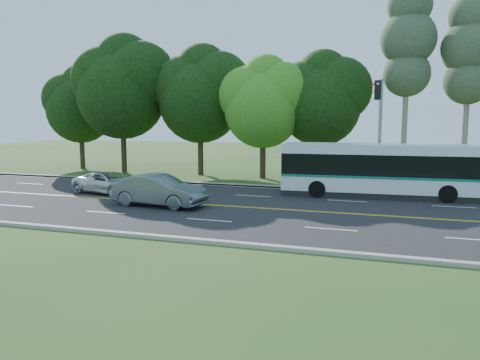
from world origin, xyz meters
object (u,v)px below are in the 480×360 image
(transit_bus, at_px, (384,171))
(sedan, at_px, (158,190))
(suv, at_px, (109,183))
(traffic_signal, at_px, (379,117))

(transit_bus, relative_size, sedan, 2.36)
(transit_bus, bearing_deg, suv, -169.99)
(transit_bus, height_order, suv, transit_bus)
(transit_bus, distance_m, suv, 16.64)
(suv, bearing_deg, sedan, -109.48)
(sedan, relative_size, suv, 1.09)
(suv, bearing_deg, transit_bus, -66.03)
(traffic_signal, height_order, sedan, traffic_signal)
(transit_bus, bearing_deg, sedan, -152.56)
(traffic_signal, relative_size, transit_bus, 0.58)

